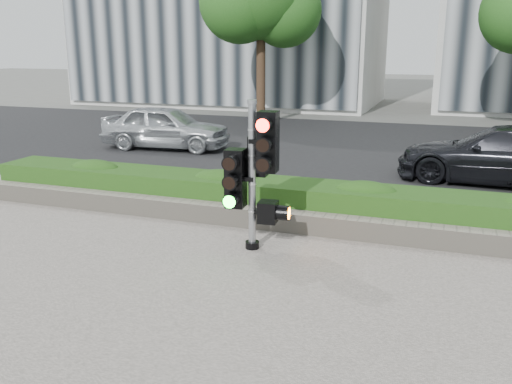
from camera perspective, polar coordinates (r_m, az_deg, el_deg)
ground at (r=7.74m, az=-2.77°, el=-8.35°), size 120.00×120.00×0.00m
sidewalk at (r=5.76m, az=-12.61°, el=-17.37°), size 16.00×11.00×0.03m
road at (r=17.07m, az=9.97°, el=4.46°), size 60.00×13.00×0.02m
curb at (r=10.53m, az=3.67°, el=-1.61°), size 60.00×0.25×0.12m
stone_wall at (r=9.34m, az=1.60°, el=-2.86°), size 12.00×0.32×0.34m
hedge at (r=9.89m, az=2.76°, el=-0.83°), size 12.00×1.00×0.68m
traffic_signal at (r=8.16m, az=-0.13°, el=2.50°), size 0.81×0.61×2.29m
car_silver at (r=17.00m, az=-9.48°, el=6.77°), size 4.05×1.90×1.34m
car_dark at (r=13.61m, az=24.45°, el=3.58°), size 4.73×2.27×1.33m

